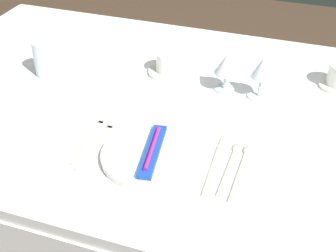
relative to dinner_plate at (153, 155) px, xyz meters
The scene contains 13 objects.
dining_table 0.28m from the dinner_plate, 97.65° to the left, with size 1.80×1.11×0.74m.
dinner_plate is the anchor object (origin of this frame).
toothbrush_package 0.02m from the dinner_plate, behind, with size 0.07×0.21×0.02m.
fork_outer 0.16m from the dinner_plate, behind, with size 0.02×0.23×0.00m.
fork_inner 0.19m from the dinner_plate, behind, with size 0.03×0.23×0.00m.
dinner_knife 0.16m from the dinner_plate, ahead, with size 0.03×0.23×0.00m.
spoon_soup 0.20m from the dinner_plate, 14.42° to the left, with size 0.03×0.21×0.01m.
spoon_dessert 0.23m from the dinner_plate, 11.33° to the left, with size 0.03×0.22×0.01m.
saucer_left 0.45m from the dinner_plate, 103.60° to the left, with size 0.14×0.14×0.01m, color white.
coffee_cup_left 0.45m from the dinner_plate, 103.41° to the left, with size 0.11×0.09×0.06m.
wine_glass_centre 0.44m from the dinner_plate, 61.80° to the left, with size 0.07×0.07×0.13m.
wine_glass_left 0.41m from the dinner_plate, 76.25° to the left, with size 0.07×0.07×0.12m.
drink_tumbler 0.57m from the dinner_plate, 148.87° to the left, with size 0.07×0.07×0.12m.
Camera 1 is at (0.37, -1.11, 1.49)m, focal length 49.30 mm.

